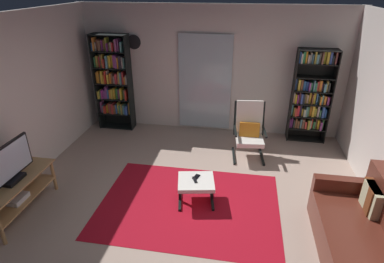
% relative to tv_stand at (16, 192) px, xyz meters
% --- Properties ---
extents(ground_plane, '(7.02, 7.02, 0.00)m').
position_rel_tv_stand_xyz_m(ground_plane, '(2.31, 0.39, -0.35)').
color(ground_plane, tan).
extents(wall_back, '(5.60, 0.06, 2.60)m').
position_rel_tv_stand_xyz_m(wall_back, '(2.31, 3.29, 0.95)').
color(wall_back, silver).
rests_on(wall_back, ground).
extents(glass_door_panel, '(1.10, 0.01, 2.00)m').
position_rel_tv_stand_xyz_m(glass_door_panel, '(2.19, 3.22, 0.70)').
color(glass_door_panel, silver).
extents(area_rug, '(2.61, 1.91, 0.01)m').
position_rel_tv_stand_xyz_m(area_rug, '(2.33, 0.58, -0.35)').
color(area_rug, '#A9101F').
rests_on(area_rug, ground).
extents(tv_stand, '(0.48, 1.27, 0.53)m').
position_rel_tv_stand_xyz_m(tv_stand, '(0.00, 0.00, 0.00)').
color(tv_stand, tan).
rests_on(tv_stand, ground).
extents(television, '(0.20, 0.87, 0.54)m').
position_rel_tv_stand_xyz_m(television, '(0.00, 0.01, 0.43)').
color(television, black).
rests_on(television, tv_stand).
extents(bookshelf_near_tv, '(0.75, 0.30, 2.03)m').
position_rel_tv_stand_xyz_m(bookshelf_near_tv, '(0.26, 3.02, 0.74)').
color(bookshelf_near_tv, black).
rests_on(bookshelf_near_tv, ground).
extents(bookshelf_near_sofa, '(0.74, 0.30, 1.85)m').
position_rel_tv_stand_xyz_m(bookshelf_near_sofa, '(4.31, 3.09, 0.60)').
color(bookshelf_near_sofa, black).
rests_on(bookshelf_near_sofa, ground).
extents(leather_sofa, '(0.85, 1.78, 0.89)m').
position_rel_tv_stand_xyz_m(leather_sofa, '(4.53, -0.08, -0.04)').
color(leather_sofa, '#5B261B').
rests_on(leather_sofa, ground).
extents(lounge_armchair, '(0.63, 0.70, 1.02)m').
position_rel_tv_stand_xyz_m(lounge_armchair, '(3.16, 2.23, 0.18)').
color(lounge_armchair, black).
rests_on(lounge_armchair, ground).
extents(ottoman, '(0.60, 0.57, 0.37)m').
position_rel_tv_stand_xyz_m(ottoman, '(2.42, 0.67, -0.04)').
color(ottoman, white).
rests_on(ottoman, ground).
extents(tv_remote, '(0.10, 0.15, 0.02)m').
position_rel_tv_stand_xyz_m(tv_remote, '(2.40, 0.67, 0.03)').
color(tv_remote, black).
rests_on(tv_remote, ottoman).
extents(cell_phone, '(0.11, 0.15, 0.01)m').
position_rel_tv_stand_xyz_m(cell_phone, '(2.41, 0.75, 0.03)').
color(cell_phone, black).
rests_on(cell_phone, ottoman).
extents(wall_clock, '(0.29, 0.03, 0.29)m').
position_rel_tv_stand_xyz_m(wall_clock, '(0.71, 3.21, 1.50)').
color(wall_clock, silver).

